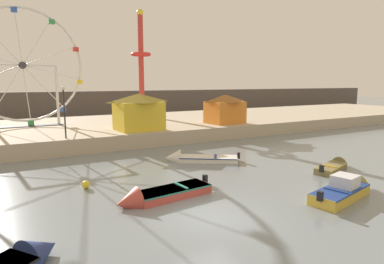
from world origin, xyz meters
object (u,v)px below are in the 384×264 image
at_px(carnival_booth_yellow_awning, 139,111).
at_px(promenade_lamp_far, 64,105).
at_px(motorboat_olive_wood, 335,166).
at_px(carnival_booth_orange_canopy, 225,108).
at_px(drop_tower_red_tower, 141,68).
at_px(ferris_wheel_white_frame, 23,67).
at_px(mooring_buoy_orange, 86,185).
at_px(motorboat_white_red_stripe, 193,158).
at_px(motorboat_mustard_yellow, 347,189).
at_px(motorboat_faded_red, 156,196).

relative_size(carnival_booth_yellow_awning, promenade_lamp_far, 1.14).
height_order(motorboat_olive_wood, carnival_booth_orange_canopy, carnival_booth_orange_canopy).
relative_size(drop_tower_red_tower, promenade_lamp_far, 3.32).
bearing_deg(ferris_wheel_white_frame, mooring_buoy_orange, -83.90).
distance_m(carnival_booth_yellow_awning, promenade_lamp_far, 7.08).
bearing_deg(motorboat_white_red_stripe, ferris_wheel_white_frame, -24.18).
bearing_deg(drop_tower_red_tower, carnival_booth_orange_canopy, -67.03).
height_order(motorboat_olive_wood, carnival_booth_yellow_awning, carnival_booth_yellow_awning).
distance_m(motorboat_mustard_yellow, motorboat_white_red_stripe, 10.91).
xyz_separation_m(motorboat_mustard_yellow, motorboat_faded_red, (-8.90, 4.11, -0.12)).
xyz_separation_m(motorboat_white_red_stripe, drop_tower_red_tower, (3.89, 21.09, 7.49)).
bearing_deg(carnival_booth_yellow_awning, promenade_lamp_far, -170.05).
distance_m(motorboat_mustard_yellow, ferris_wheel_white_frame, 30.89).
distance_m(ferris_wheel_white_frame, carnival_booth_yellow_awning, 12.80).
relative_size(motorboat_faded_red, promenade_lamp_far, 1.27).
height_order(motorboat_mustard_yellow, carnival_booth_orange_canopy, carnival_booth_orange_canopy).
bearing_deg(mooring_buoy_orange, ferris_wheel_white_frame, 96.10).
height_order(drop_tower_red_tower, carnival_booth_orange_canopy, drop_tower_red_tower).
relative_size(promenade_lamp_far, mooring_buoy_orange, 9.50).
bearing_deg(motorboat_mustard_yellow, motorboat_olive_wood, 31.20).
relative_size(motorboat_mustard_yellow, carnival_booth_yellow_awning, 1.11).
bearing_deg(carnival_booth_orange_canopy, motorboat_white_red_stripe, -139.63).
relative_size(motorboat_mustard_yellow, mooring_buoy_orange, 11.95).
bearing_deg(motorboat_olive_wood, carnival_booth_orange_canopy, 64.68).
relative_size(motorboat_mustard_yellow, promenade_lamp_far, 1.26).
height_order(carnival_booth_yellow_awning, mooring_buoy_orange, carnival_booth_yellow_awning).
bearing_deg(promenade_lamp_far, drop_tower_red_tower, 50.20).
distance_m(motorboat_faded_red, promenade_lamp_far, 13.98).
xyz_separation_m(motorboat_mustard_yellow, motorboat_white_red_stripe, (-3.34, 10.39, -0.17)).
bearing_deg(carnival_booth_orange_canopy, motorboat_mustard_yellow, -110.76).
bearing_deg(carnival_booth_yellow_awning, ferris_wheel_white_frame, 136.14).
height_order(motorboat_white_red_stripe, carnival_booth_orange_canopy, carnival_booth_orange_canopy).
xyz_separation_m(drop_tower_red_tower, mooring_buoy_orange, (-12.13, -23.77, -7.48)).
height_order(motorboat_white_red_stripe, carnival_booth_yellow_awning, carnival_booth_yellow_awning).
xyz_separation_m(motorboat_mustard_yellow, carnival_booth_orange_canopy, (5.69, 19.34, 2.60)).
bearing_deg(motorboat_mustard_yellow, promenade_lamp_far, 110.13).
bearing_deg(motorboat_faded_red, ferris_wheel_white_frame, -84.98).
xyz_separation_m(motorboat_mustard_yellow, mooring_buoy_orange, (-11.58, 7.71, -0.15)).
xyz_separation_m(motorboat_faded_red, mooring_buoy_orange, (-2.68, 3.60, -0.03)).
relative_size(ferris_wheel_white_frame, mooring_buoy_orange, 26.91).
relative_size(motorboat_faded_red, ferris_wheel_white_frame, 0.45).
height_order(motorboat_mustard_yellow, promenade_lamp_far, promenade_lamp_far).
xyz_separation_m(motorboat_olive_wood, motorboat_white_red_stripe, (-7.20, 6.68, -0.02)).
bearing_deg(mooring_buoy_orange, motorboat_mustard_yellow, -33.64).
distance_m(carnival_booth_orange_canopy, promenade_lamp_far, 17.04).
relative_size(carnival_booth_yellow_awning, carnival_booth_orange_canopy, 1.09).
relative_size(motorboat_faded_red, drop_tower_red_tower, 0.38).
height_order(motorboat_mustard_yellow, motorboat_faded_red, motorboat_mustard_yellow).
bearing_deg(motorboat_white_red_stripe, motorboat_faded_red, 82.26).
distance_m(motorboat_olive_wood, motorboat_white_red_stripe, 9.82).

